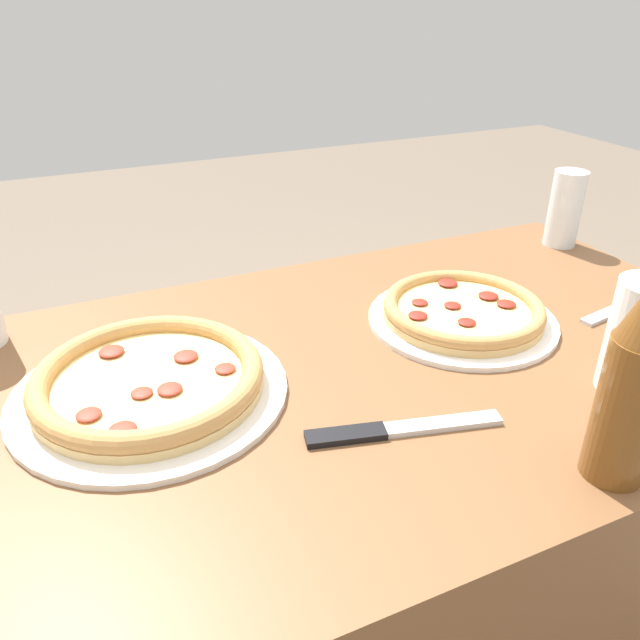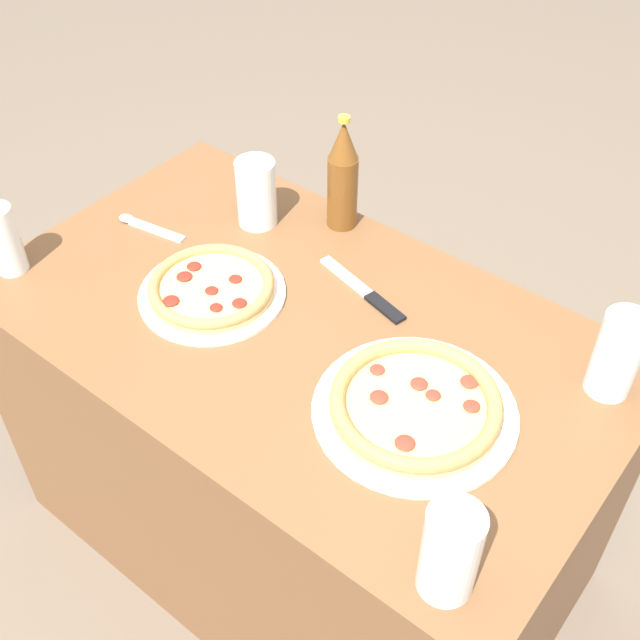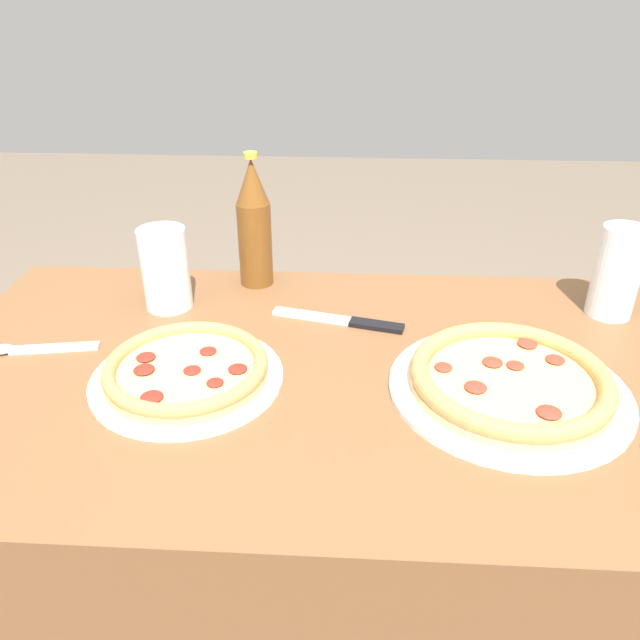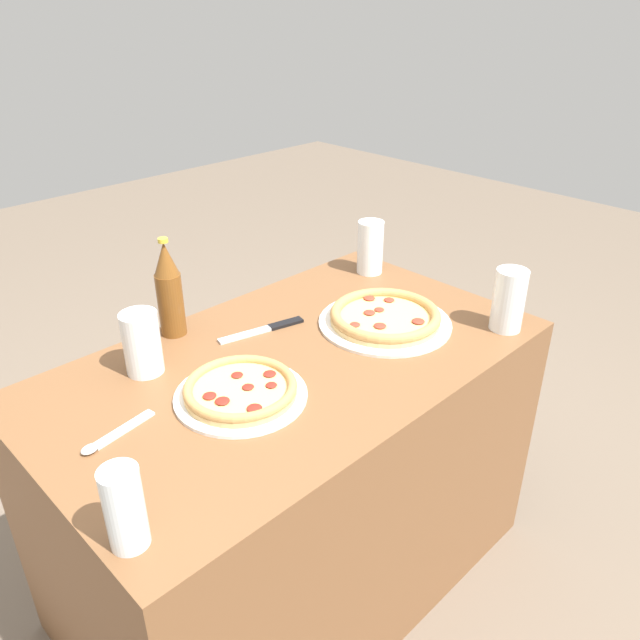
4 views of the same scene
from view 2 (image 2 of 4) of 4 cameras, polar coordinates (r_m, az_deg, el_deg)
The scene contains 11 objects.
ground_plane at distance 2.02m, azimuth -1.06°, elevation -15.12°, with size 8.00×8.00×0.00m, color #6B5B4C.
table at distance 1.73m, azimuth -1.22°, elevation -8.93°, with size 1.19×0.69×0.71m.
pizza_margherita at distance 1.31m, azimuth 6.80°, elevation -6.04°, with size 0.34×0.34×0.04m.
pizza_salami at distance 1.52m, azimuth -7.72°, elevation 2.25°, with size 0.28×0.28×0.04m.
glass_mango_juice at distance 1.67m, azimuth -4.54°, elevation 8.82°, with size 0.08×0.08×0.14m.
glass_red_wine at distance 1.10m, azimuth 9.20°, elevation -16.22°, with size 0.08×0.08×0.16m.
glass_iced_tea at distance 1.65m, azimuth -21.53°, elevation 5.24°, with size 0.06×0.06×0.14m.
glass_cola at distance 1.39m, azimuth 20.36°, elevation -2.44°, with size 0.08×0.08×0.16m.
beer_bottle at distance 1.63m, azimuth 1.63°, elevation 10.23°, with size 0.06×0.06×0.25m.
knife at distance 1.52m, azimuth 3.22°, elevation 2.02°, with size 0.23×0.08×0.01m.
spoon at distance 1.72m, azimuth -12.37°, elevation 6.58°, with size 0.17×0.05×0.01m.
Camera 2 is at (0.68, -0.80, 1.72)m, focal length 45.00 mm.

